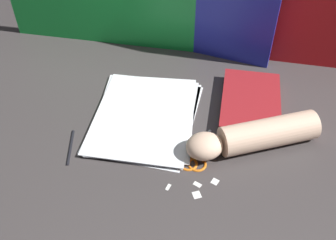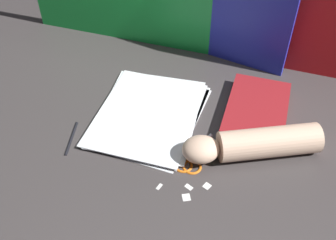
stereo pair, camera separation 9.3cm
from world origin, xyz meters
name	(u,v)px [view 1 (the left image)]	position (x,y,z in m)	size (l,w,h in m)	color
ground_plane	(174,148)	(0.00, 0.00, 0.00)	(6.00, 6.00, 0.00)	#3D3838
paper_stack	(145,116)	(-0.10, 0.10, 0.01)	(0.30, 0.36, 0.01)	white
book_closed	(250,103)	(0.19, 0.20, 0.02)	(0.17, 0.26, 0.04)	maroon
scissors	(193,155)	(0.05, -0.02, 0.00)	(0.10, 0.16, 0.01)	silver
hand_forearm	(254,136)	(0.20, 0.05, 0.04)	(0.35, 0.22, 0.08)	beige
paper_scrap_near	(215,182)	(0.12, -0.09, 0.00)	(0.02, 0.02, 0.00)	white
paper_scrap_mid	(197,184)	(0.08, -0.10, 0.00)	(0.02, 0.02, 0.00)	white
paper_scrap_far	(168,187)	(0.01, -0.12, 0.00)	(0.01, 0.02, 0.00)	white
paper_scrap_side	(197,195)	(0.08, -0.13, 0.00)	(0.03, 0.03, 0.00)	white
pen	(70,147)	(-0.27, -0.05, 0.00)	(0.04, 0.12, 0.01)	black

